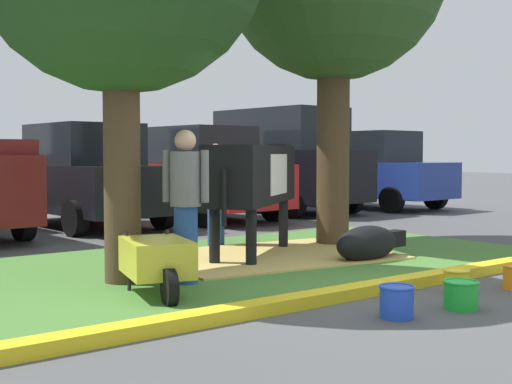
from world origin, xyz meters
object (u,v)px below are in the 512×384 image
object	(u,v)px
sedan_red	(199,174)
suv_black	(280,160)
bucket_green	(461,294)
cow_holstein	(254,175)
calf_lying	(368,243)
person_handler	(216,192)
sedan_blue	(370,171)
bucket_yellow	(456,281)
sedan_silver	(84,177)
bucket_blue	(397,301)
wheelbarrow	(157,259)
person_visitor_near	(186,202)

from	to	relation	value
sedan_red	suv_black	bearing A→B (deg)	8.95
bucket_green	cow_holstein	bearing A→B (deg)	82.53
calf_lying	sedan_red	world-z (taller)	sedan_red
person_handler	sedan_blue	world-z (taller)	sedan_blue
person_handler	bucket_green	bearing A→B (deg)	-97.06
cow_holstein	bucket_yellow	xyz separation A→B (m)	(0.06, -3.34, -1.01)
bucket_yellow	suv_black	xyz separation A→B (m)	(4.89, 8.73, 1.14)
suv_black	sedan_blue	distance (m)	2.79
sedan_silver	bucket_blue	bearing A→B (deg)	-96.26
person_handler	sedan_silver	bearing A→B (deg)	95.16
cow_holstein	sedan_red	xyz separation A→B (m)	(2.32, 4.97, -0.15)
sedan_red	suv_black	xyz separation A→B (m)	(2.63, 0.41, 0.29)
cow_holstein	sedan_blue	distance (m)	9.12
bucket_blue	sedan_red	xyz separation A→B (m)	(3.55, 8.62, 0.83)
bucket_yellow	sedan_red	size ratio (longest dim) A/B	0.06
calf_lying	suv_black	distance (m)	7.88
suv_black	sedan_blue	bearing A→B (deg)	-9.98
bucket_blue	bucket_yellow	size ratio (longest dim) A/B	1.16
wheelbarrow	suv_black	bearing A→B (deg)	43.30
person_handler	sedan_silver	size ratio (longest dim) A/B	0.36
bucket_blue	suv_black	bearing A→B (deg)	55.65
person_handler	bucket_blue	size ratio (longest dim) A/B	4.95
sedan_blue	cow_holstein	bearing A→B (deg)	-147.43
cow_holstein	calf_lying	size ratio (longest dim) A/B	2.07
cow_holstein	sedan_silver	xyz separation A→B (m)	(-0.26, 5.16, -0.15)
person_handler	wheelbarrow	bearing A→B (deg)	-133.62
bucket_green	suv_black	world-z (taller)	suv_black
bucket_yellow	calf_lying	bearing A→B (deg)	66.87
person_handler	suv_black	world-z (taller)	suv_black
person_visitor_near	suv_black	size ratio (longest dim) A/B	0.36
cow_holstein	sedan_blue	xyz separation A→B (m)	(7.68, 4.91, -0.15)
person_visitor_near	wheelbarrow	distance (m)	0.85
calf_lying	bucket_blue	distance (m)	3.18
cow_holstein	calf_lying	bearing A→B (deg)	-54.58
wheelbarrow	bucket_yellow	distance (m)	3.08
bucket_green	sedan_silver	distance (m)	9.00
person_visitor_near	bucket_blue	bearing A→B (deg)	-74.60
cow_holstein	wheelbarrow	world-z (taller)	cow_holstein
sedan_silver	suv_black	world-z (taller)	suv_black
person_handler	sedan_blue	distance (m)	8.48
person_handler	wheelbarrow	xyz separation A→B (m)	(-2.56, -2.68, -0.47)
sedan_blue	person_handler	bearing A→B (deg)	-153.30
person_handler	bucket_yellow	bearing A→B (deg)	-90.58
person_handler	bucket_yellow	distance (m)	4.50
calf_lying	cow_holstein	bearing A→B (deg)	125.42
sedan_blue	bucket_yellow	bearing A→B (deg)	-132.72
person_visitor_near	sedan_red	distance (m)	7.50
calf_lying	bucket_blue	xyz separation A→B (m)	(-2.16, -2.34, -0.09)
cow_holstein	person_handler	size ratio (longest dim) A/B	1.71
person_handler	wheelbarrow	world-z (taller)	person_handler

